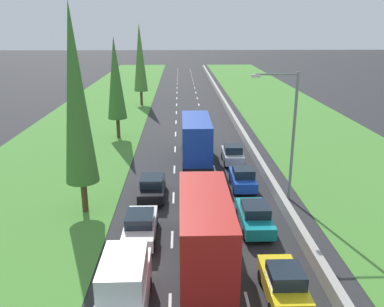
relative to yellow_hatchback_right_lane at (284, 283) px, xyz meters
name	(u,v)px	position (x,y,z in m)	size (l,w,h in m)	color
ground_plane	(188,108)	(-3.38, 44.54, -0.84)	(300.00, 300.00, 0.00)	#28282B
grass_verge_left	(103,109)	(-16.03, 44.54, -0.82)	(14.00, 140.00, 0.04)	#478433
grass_verge_right	(283,108)	(10.97, 44.54, -0.82)	(14.00, 140.00, 0.04)	#478433
median_barrier	(226,105)	(2.32, 44.54, -0.41)	(0.44, 120.00, 0.85)	#9E9B93
lane_markings	(188,108)	(-3.38, 44.54, -0.83)	(3.64, 116.00, 0.01)	white
yellow_hatchback_right_lane	(284,283)	(0.00, 0.00, 0.00)	(1.74, 3.90, 1.72)	yellow
teal_sedan_right_lane	(255,216)	(-0.10, 6.80, -0.02)	(1.82, 4.50, 1.64)	teal
blue_hatchback_right_lane_fourth	(243,178)	(0.12, 13.14, 0.00)	(1.74, 3.90, 1.72)	#1E47B7
red_box_truck_centre_lane	(204,227)	(-3.44, 2.89, 1.35)	(2.46, 9.40, 4.18)	black
silver_sedan_centre_lane	(195,188)	(-3.58, 11.37, -0.02)	(1.82, 4.50, 1.64)	silver
silver_hatchback_right_lane	(232,154)	(0.09, 19.16, 0.00)	(1.74, 3.90, 1.72)	silver
white_van_left_lane	(125,286)	(-6.99, -0.78, 0.56)	(1.96, 4.90, 2.82)	white
blue_box_truck_centre_lane	(196,138)	(-3.20, 19.74, 1.35)	(2.46, 9.40, 4.18)	black
white_sedan_left_lane	(140,226)	(-6.96, 5.73, -0.02)	(1.82, 4.50, 1.64)	white
black_sedan_left_lane	(152,187)	(-6.66, 11.66, -0.02)	(1.82, 4.50, 1.64)	black
poplar_tree_second	(76,96)	(-10.97, 9.44, 6.92)	(2.14, 2.14, 13.40)	#4C3823
poplar_tree_third	(116,79)	(-11.42, 28.21, 5.66)	(2.07, 2.07, 10.89)	#4C3823
poplar_tree_fourth	(140,58)	(-10.58, 47.59, 6.34)	(2.11, 2.11, 12.26)	#4C3823
street_light_mast	(289,128)	(2.82, 11.15, 4.40)	(3.20, 0.28, 9.00)	gray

